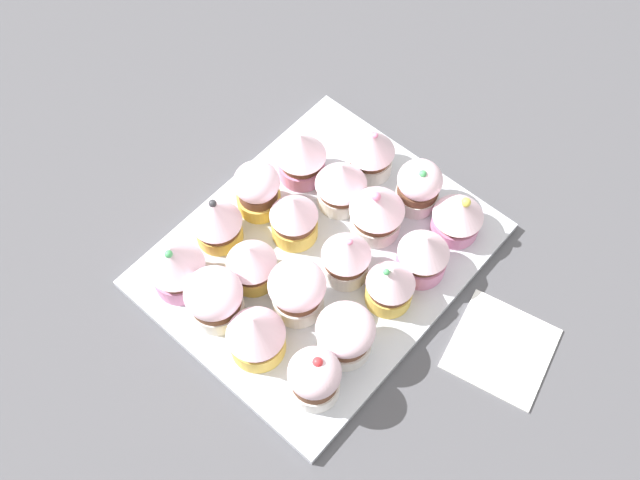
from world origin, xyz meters
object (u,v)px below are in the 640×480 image
Objects in this scene: baking_tray at (320,255)px; cupcake_9 at (295,216)px; cupcake_1 at (419,186)px; cupcake_10 at (257,189)px; cupcake_5 at (341,183)px; cupcake_14 at (217,221)px; cupcake_12 at (297,291)px; cupcake_17 at (215,298)px; cupcake_6 at (301,155)px; cupcake_7 at (390,284)px; cupcake_11 at (345,334)px; napkin at (501,348)px; cupcake_15 at (315,378)px; cupcake_18 at (176,265)px; cupcake_8 at (345,257)px; cupcake_4 at (377,210)px; cupcake_3 at (423,254)px; cupcake_13 at (251,263)px; cupcake_16 at (256,334)px; cupcake_2 at (370,151)px; cupcake_0 at (458,216)px.

baking_tray is 6.00cm from cupcake_9.
cupcake_10 is at bearing 43.32° from cupcake_1.
cupcake_9 is (1.06, 7.11, -0.07)cm from cupcake_5.
cupcake_12 is at bearing 177.73° from cupcake_14.
cupcake_10 is 14.78cm from cupcake_17.
cupcake_6 reaches higher than cupcake_7.
napkin is at bearing -138.24° from cupcake_11.
cupcake_7 is 19.80cm from cupcake_10.
cupcake_18 reaches higher than cupcake_15.
cupcake_11 is (-5.93, 6.83, -0.56)cm from cupcake_8.
cupcake_4 is 7.44cm from cupcake_8.
cupcake_14 is (13.23, -0.52, -0.22)cm from cupcake_12.
cupcake_11 is (-9.87, 7.12, 4.04)cm from baking_tray.
cupcake_5 is at bearing -91.80° from cupcake_17.
cupcake_5 is at bearing -4.63° from cupcake_3.
cupcake_12 is (-12.03, 13.91, -0.11)cm from cupcake_6.
cupcake_17 is (-0.05, 5.86, 0.08)cm from cupcake_13.
cupcake_12 is at bearing 79.27° from cupcake_8.
cupcake_6 reaches higher than baking_tray.
cupcake_6 is at bearing -29.03° from cupcake_8.
cupcake_18 is (19.35, 6.49, 0.74)cm from cupcake_11.
cupcake_9 is at bearing -88.25° from cupcake_17.
cupcake_1 is 24.49cm from cupcake_14.
cupcake_8 is 1.20× the size of cupcake_13.
cupcake_15 is (-8.00, 6.15, -0.07)cm from cupcake_12.
cupcake_13 is (13.56, 0.42, -0.02)cm from cupcake_11.
cupcake_3 is 0.96× the size of cupcake_14.
cupcake_13 is (-5.63, 14.61, -0.58)cm from cupcake_6.
cupcake_18 is (12.30, 0.07, 0.22)cm from cupcake_16.
cupcake_9 is (6.76, 6.93, -0.19)cm from cupcake_4.
cupcake_11 is 20.42cm from cupcake_14.
cupcake_12 reaches higher than cupcake_13.
cupcake_7 is at bearing -175.99° from baking_tray.
cupcake_14 is at bearing -10.15° from cupcake_13.
cupcake_1 is 7.58cm from cupcake_2.
baking_tray is 5.70× the size of cupcake_11.
cupcake_4 is 1.09× the size of cupcake_14.
baking_tray is 5.21× the size of cupcake_1.
cupcake_18 is at bearing 45.09° from cupcake_3.
cupcake_18 is at bearing 89.55° from cupcake_6.
cupcake_0 is at bearing -137.30° from cupcake_9.
cupcake_9 reaches higher than baking_tray.
cupcake_10 is 0.68× the size of napkin.
cupcake_8 is at bearing 89.11° from cupcake_1.
baking_tray is 3.50× the size of napkin.
cupcake_2 is (3.42, -13.29, 4.44)cm from baking_tray.
cupcake_15 reaches higher than baking_tray.
cupcake_17 is at bearing 1.62° from cupcake_15.
cupcake_17 is at bearing 54.66° from cupcake_3.
cupcake_11 reaches higher than napkin.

